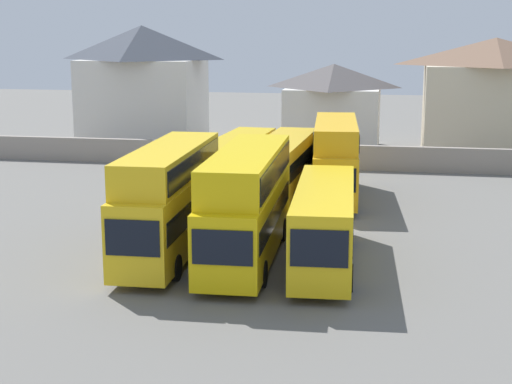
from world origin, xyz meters
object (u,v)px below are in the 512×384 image
Objects in this scene: house_terrace_centre at (333,106)px; bus_6 at (336,155)px; bus_3 at (325,221)px; house_terrace_left at (143,85)px; bus_4 at (235,163)px; bus_1 at (169,196)px; bus_2 at (247,199)px; house_terrace_right at (493,96)px; bus_5 at (284,164)px.

bus_6 is at bearing -84.83° from house_terrace_centre.
house_terrace_left is (-18.65, 31.94, 3.26)m from bus_3.
bus_4 is 1.16× the size of house_terrace_left.
bus_4 is (0.18, 13.56, -0.83)m from bus_1.
bus_4 is 1.15× the size of bus_6.
bus_1 is 1.05× the size of house_terrace_left.
bus_3 is (3.44, -0.19, -0.77)m from bus_2.
bus_2 is 1.00× the size of house_terrace_right.
bus_2 is 1.01× the size of bus_5.
house_terrace_centre is (-2.36, 32.83, 1.67)m from bus_3.
house_terrace_centre reaches higher than bus_2.
bus_2 reaches higher than bus_6.
bus_1 is 0.95× the size of house_terrace_right.
house_terrace_left reaches higher than bus_2.
house_terrace_left is (-11.69, 31.78, 2.45)m from bus_1.
house_terrace_centre is 12.87m from house_terrace_right.
bus_1 is 33.95m from house_terrace_left.
bus_4 is at bearing -156.94° from bus_3.
bus_1 is at bearing -11.43° from bus_5.
house_terrace_centre is at bearing 176.19° from bus_2.
bus_6 is at bearing 152.94° from bus_1.
bus_5 is 23.93m from house_terrace_right.
house_terrace_right reaches higher than bus_5.
house_terrace_left is (-15.21, 31.75, 2.49)m from bus_2.
house_terrace_centre is at bearing -179.50° from bus_6.
bus_3 is 32.96m from house_terrace_centre.
bus_6 reaches higher than bus_5.
house_terrace_left reaches higher than house_terrace_right.
bus_4 is at bearing -132.44° from house_terrace_right.
bus_5 is (3.22, 13.33, -0.77)m from bus_1.
bus_3 is 0.91× the size of bus_4.
bus_1 is 7.01m from bus_3.
house_terrace_centre reaches higher than bus_3.
bus_6 is (6.35, 13.31, -0.15)m from bus_1.
house_terrace_right is at bearing 158.95° from bus_3.
house_terrace_left is at bearing -178.78° from house_terrace_right.
house_terrace_right is (10.45, 32.56, 2.77)m from bus_3.
house_terrace_centre reaches higher than bus_1.
bus_4 is 19.69m from house_terrace_centre.
bus_2 is 32.68m from house_terrace_centre.
bus_5 is at bearing -51.06° from house_terrace_left.
bus_6 is at bearing -45.68° from house_terrace_left.
bus_5 is (-3.74, 13.49, 0.04)m from bus_3.
bus_3 reaches higher than bus_4.
house_terrace_right is (13.89, 32.37, 1.99)m from bus_2.
bus_2 is 1.05× the size of bus_3.
bus_5 is 19.46m from house_terrace_centre.
bus_6 is at bearing 90.86° from bus_4.
house_terrace_left is (-11.87, 18.23, 3.28)m from bus_4.
house_terrace_centre is at bearing 178.79° from house_terrace_right.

